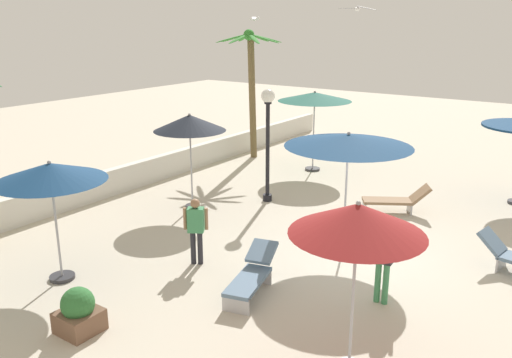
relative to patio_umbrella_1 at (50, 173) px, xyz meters
The scene contains 16 objects.
ground_plane 7.11m from the patio_umbrella_1, 44.97° to the right, with size 56.00×56.00×0.00m, color beige.
boundary_wall 6.30m from the patio_umbrella_1, 37.70° to the left, with size 25.20×0.30×0.84m, color silver.
patio_umbrella_1 is the anchor object (origin of this frame).
patio_umbrella_2 6.48m from the patio_umbrella_1, 41.83° to the right, with size 2.95×2.95×2.94m.
patio_umbrella_3 6.47m from the patio_umbrella_1, 83.44° to the right, with size 2.06×2.06×2.84m.
patio_umbrella_4 5.13m from the patio_umbrella_1, ahead, with size 2.08×2.08×2.84m.
patio_umbrella_5 10.77m from the patio_umbrella_1, ahead, with size 2.67×2.67×2.95m.
palm_tree_2 11.32m from the patio_umbrella_1, 14.23° to the left, with size 2.55×2.55×5.05m.
lamp_post_0 6.91m from the patio_umbrella_1, ahead, with size 0.41×0.41×3.44m.
lounge_chair_0 9.44m from the patio_umbrella_1, 28.34° to the right, with size 1.45×1.90×0.84m.
lounge_chair_1 4.59m from the patio_umbrella_1, 63.15° to the right, with size 1.92×1.00×0.81m.
guest_0 6.86m from the patio_umbrella_1, 63.64° to the right, with size 0.27×0.56×1.73m.
guest_1 3.27m from the patio_umbrella_1, 40.16° to the right, with size 0.40×0.48×1.57m.
seagull_0 9.60m from the patio_umbrella_1, 16.98° to the right, with size 0.38×1.10×0.15m.
seagull_1 11.39m from the patio_umbrella_1, 12.85° to the left, with size 0.98×0.76×0.14m.
planter 3.02m from the patio_umbrella_1, 117.95° to the right, with size 0.70×0.70×0.85m.
Camera 1 is at (-10.87, -4.67, 5.36)m, focal length 37.36 mm.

